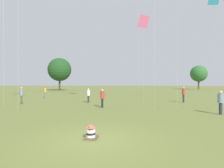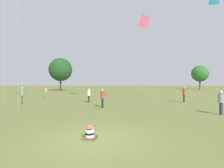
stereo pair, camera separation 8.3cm
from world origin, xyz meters
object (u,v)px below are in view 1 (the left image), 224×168
at_px(person_standing_5, 88,94).
at_px(distant_tree_0, 199,74).
at_px(kite_3, 144,23).
at_px(person_standing_2, 183,93).
at_px(person_standing_1, 221,100).
at_px(person_standing_3, 102,97).
at_px(person_standing_4, 21,94).
at_px(kite_0, 214,1).
at_px(distant_tree_1, 60,70).
at_px(person_standing_0, 45,91).
at_px(seated_toddler, 91,134).

xyz_separation_m(person_standing_5, distant_tree_0, (28.57, 45.78, 4.63)).
bearing_deg(kite_3, person_standing_2, 172.65).
xyz_separation_m(person_standing_1, person_standing_3, (-8.85, 2.50, 0.01)).
bearing_deg(kite_3, person_standing_4, 28.51).
bearing_deg(person_standing_1, kite_0, 118.48).
bearing_deg(person_standing_2, person_standing_4, -14.81).
bearing_deg(person_standing_3, person_standing_5, 82.73).
xyz_separation_m(person_standing_3, distant_tree_1, (-18.79, 34.49, 5.26)).
distance_m(person_standing_1, kite_3, 13.35).
height_order(person_standing_0, person_standing_4, person_standing_4).
relative_size(person_standing_3, kite_3, 0.16).
distance_m(person_standing_1, kite_0, 15.75).
relative_size(person_standing_0, distant_tree_0, 0.21).
bearing_deg(person_standing_1, person_standing_4, -142.82).
height_order(person_standing_0, person_standing_2, person_standing_2).
distance_m(person_standing_2, kite_0, 12.39).
relative_size(person_standing_5, kite_3, 0.15).
bearing_deg(person_standing_3, person_standing_4, 132.00).
bearing_deg(person_standing_4, person_standing_1, 25.20).
bearing_deg(person_standing_4, kite_3, 58.64).
bearing_deg(person_standing_3, kite_3, 19.70).
distance_m(kite_0, kite_3, 9.23).
height_order(seated_toddler, person_standing_0, person_standing_0).
bearing_deg(person_standing_5, person_standing_2, -101.85).
bearing_deg(seated_toddler, person_standing_0, 127.94).
height_order(person_standing_4, kite_3, kite_3).
bearing_deg(kite_0, distant_tree_0, -69.77).
relative_size(person_standing_2, person_standing_5, 1.10).
bearing_deg(person_standing_0, distant_tree_1, -153.75).
bearing_deg(person_standing_3, distant_tree_0, 24.28).
bearing_deg(distant_tree_0, person_standing_4, -126.27).
bearing_deg(person_standing_1, person_standing_0, -160.47).
height_order(person_standing_0, kite_0, kite_0).
xyz_separation_m(person_standing_4, kite_3, (12.99, 4.84, 8.59)).
height_order(person_standing_3, person_standing_4, person_standing_4).
xyz_separation_m(kite_3, distant_tree_1, (-22.90, 28.04, -3.44)).
relative_size(person_standing_1, kite_0, 0.13).
relative_size(person_standing_5, distant_tree_1, 0.17).
relative_size(kite_3, distant_tree_0, 1.24).
bearing_deg(distant_tree_0, seated_toddler, -113.40).
bearing_deg(person_standing_1, distant_tree_0, 121.66).
xyz_separation_m(person_standing_4, distant_tree_1, (-9.91, 32.88, 5.15)).
height_order(person_standing_5, distant_tree_1, distant_tree_1).
bearing_deg(person_standing_4, person_standing_3, 27.98).
bearing_deg(person_standing_2, seated_toddler, 35.42).
distance_m(person_standing_1, person_standing_2, 7.73).
height_order(person_standing_1, kite_0, kite_0).
xyz_separation_m(person_standing_3, kite_3, (4.11, 6.44, 8.70)).
bearing_deg(distant_tree_1, person_standing_5, -61.66).
bearing_deg(person_standing_0, person_standing_3, 56.23).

